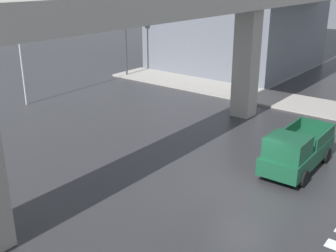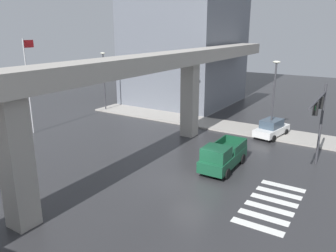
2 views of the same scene
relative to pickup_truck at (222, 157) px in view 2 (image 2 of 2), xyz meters
name	(u,v)px [view 2 (image 2 of 2)]	position (x,y,z in m)	size (l,w,h in m)	color
ground_plane	(190,182)	(-3.12, 0.98, -0.99)	(120.00, 120.00, 0.00)	#2D2D30
crosswalk_stripes	(272,204)	(-3.12, -4.54, -0.98)	(6.05, 2.80, 0.01)	silver
elevated_overpass	(128,74)	(-3.12, 5.97, 5.97)	(51.64, 2.33, 8.13)	#9E9991
sidewalk_east	(236,128)	(10.61, 2.98, -0.91)	(4.00, 36.00, 0.15)	#9E9991
pickup_truck	(222,157)	(0.00, 0.00, 0.00)	(5.13, 2.14, 2.08)	#14472D
sedan_white	(272,128)	(9.74, -0.93, -0.14)	(4.55, 2.54, 1.72)	silver
traffic_signal_mast	(319,113)	(3.22, -5.70, 3.40)	(6.49, 0.32, 6.20)	#38383D
street_lamp_near_corner	(274,90)	(9.41, -0.93, 3.57)	(0.44, 0.70, 7.24)	#38383D
street_lamp_mid_block	(185,82)	(9.41, 8.37, 3.57)	(0.44, 0.70, 7.24)	#38383D
street_lamp_far_north	(104,74)	(9.41, 19.90, 3.57)	(0.44, 0.70, 7.24)	#38383D
flagpole	(28,79)	(-1.46, 19.51, 4.34)	(1.16, 0.12, 9.12)	silver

